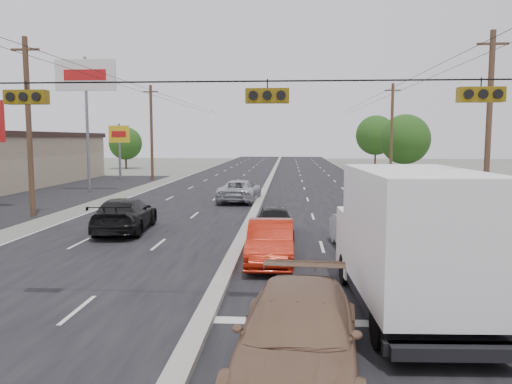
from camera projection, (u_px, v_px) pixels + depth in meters
The scene contains 22 objects.
ground at pixel (208, 313), 12.68m from camera, with size 200.00×200.00×0.00m, color #606356.
road_surface at pixel (265, 191), 42.44m from camera, with size 20.00×160.00×0.02m, color black.
center_median at pixel (265, 190), 42.43m from camera, with size 0.50×160.00×0.20m, color gray.
parking_lot at pixel (43, 196), 38.60m from camera, with size 10.00×42.00×0.02m, color black.
utility_pole_left_b at pixel (29, 126), 27.83m from camera, with size 1.60×0.30×10.00m.
utility_pole_left_c at pixel (152, 132), 52.64m from camera, with size 1.60×0.30×10.00m.
utility_pole_right_b at pixel (489, 126), 26.19m from camera, with size 1.60×0.30×10.00m.
utility_pole_right_c at pixel (392, 132), 50.99m from camera, with size 1.60×0.30×10.00m.
traffic_signals at pixel (263, 94), 12.00m from camera, with size 25.00×0.30×0.54m.
pole_sign_billboard at pixel (86, 84), 40.46m from camera, with size 5.00×0.25×11.00m.
pole_sign_far at pixel (119, 139), 52.94m from camera, with size 2.20×0.25×6.00m.
tree_left_far at pixel (125, 143), 73.25m from camera, with size 4.80×4.80×6.12m.
tree_right_mid at pixel (405, 139), 55.87m from camera, with size 5.60×5.60×7.14m.
tree_right_far at pixel (376, 135), 80.54m from camera, with size 6.40×6.40×8.16m.
box_truck at pixel (407, 240), 12.44m from camera, with size 2.84×7.39×3.70m.
tan_sedan at pixel (298, 337), 9.17m from camera, with size 2.25×5.53×1.61m, color #826046.
red_sedan at pixel (271, 243), 17.67m from camera, with size 1.59×4.57×1.51m, color #9F1909.
queue_car_a at pixel (275, 222), 22.45m from camera, with size 1.63×4.06×1.38m, color black.
queue_car_b at pixel (355, 233), 19.92m from camera, with size 1.40×4.00×1.32m, color silver.
queue_car_e at pixel (426, 214), 24.54m from camera, with size 1.72×4.28×1.46m, color maroon.
oncoming_near at pixel (125, 215), 23.71m from camera, with size 2.26×5.56×1.61m, color black.
oncoming_far at pixel (240, 191), 34.91m from camera, with size 2.56×5.55×1.54m, color #A6A8AE.
Camera 1 is at (2.03, -12.17, 4.43)m, focal length 35.00 mm.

